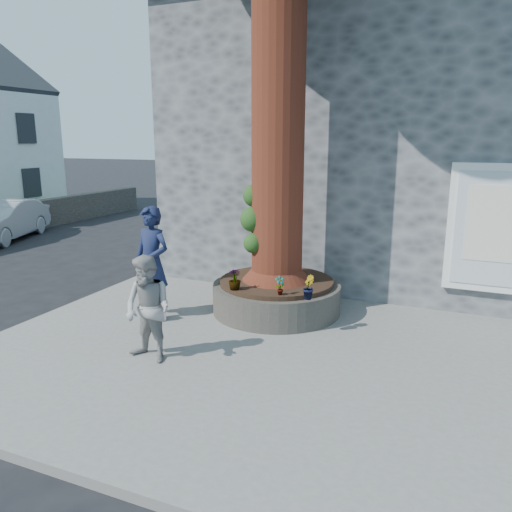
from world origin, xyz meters
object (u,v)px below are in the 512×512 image
at_px(car_silver, 3,220).
at_px(planter, 276,296).
at_px(woman, 148,309).
at_px(man, 152,263).

bearing_deg(car_silver, planter, -37.79).
bearing_deg(woman, car_silver, 157.09).
xyz_separation_m(man, woman, (0.96, -1.52, -0.22)).
bearing_deg(planter, man, -149.61).
bearing_deg(woman, planter, 79.09).
xyz_separation_m(woman, car_silver, (-9.67, 5.91, -0.24)).
height_order(planter, man, man).
xyz_separation_m(man, car_silver, (-8.71, 4.39, -0.46)).
bearing_deg(man, car_silver, 161.18).
bearing_deg(car_silver, man, -47.33).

